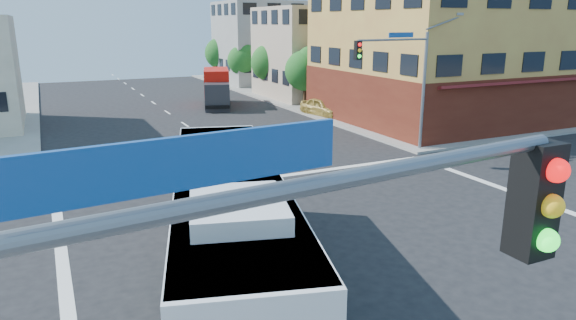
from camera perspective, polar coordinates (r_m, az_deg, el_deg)
name	(u,v)px	position (r m, az deg, el deg)	size (l,w,h in m)	color
ground	(373,254)	(17.79, 9.46, -10.22)	(120.00, 120.00, 0.00)	black
sidewalk_ne	(448,86)	(65.88, 17.34, 7.89)	(50.00, 50.00, 0.15)	gray
corner_building_ne	(454,44)	(43.16, 17.93, 12.18)	(18.10, 15.44, 14.00)	gold
building_east_near	(323,53)	(54.04, 3.92, 11.82)	(12.06, 10.06, 9.00)	tan
building_east_far	(269,43)	(66.57, -2.12, 12.88)	(12.06, 10.06, 10.00)	gray
signal_mast_ne	(403,69)	(30.17, 12.66, 9.85)	(7.91, 1.13, 8.07)	slate
street_tree_a	(306,68)	(46.38, 2.05, 10.18)	(3.60, 3.60, 5.53)	#331D12
street_tree_b	(270,60)	(53.57, -1.97, 11.01)	(3.80, 3.80, 5.79)	#331D12
street_tree_c	(243,58)	(61.00, -5.02, 11.18)	(3.40, 3.40, 5.29)	#331D12
street_tree_d	(221,51)	(68.51, -7.44, 11.89)	(4.00, 4.00, 6.03)	#331D12
transit_bus	(230,229)	(14.61, -6.51, -7.62)	(6.23, 13.58, 3.94)	black
box_truck	(217,89)	(48.07, -7.93, 7.85)	(4.20, 7.69, 3.33)	#28282D
parked_car	(323,107)	(42.65, 3.87, 5.88)	(1.77, 4.39, 1.50)	#B5963D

